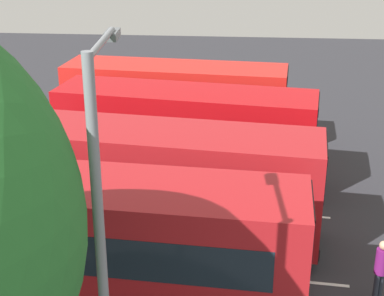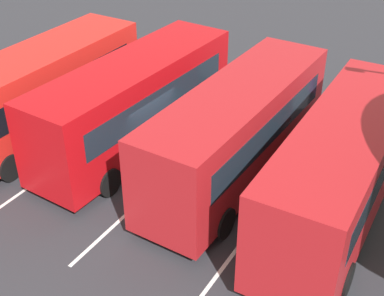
{
  "view_description": "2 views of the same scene",
  "coord_description": "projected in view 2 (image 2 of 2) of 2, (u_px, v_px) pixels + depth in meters",
  "views": [
    {
      "loc": [
        2.69,
        -17.28,
        9.04
      ],
      "look_at": [
        1.03,
        1.25,
        1.6
      ],
      "focal_mm": 53.53,
      "sensor_mm": 36.0,
      "label": 1
    },
    {
      "loc": [
        -13.9,
        -7.33,
        10.75
      ],
      "look_at": [
        -1.39,
        -1.27,
        1.98
      ],
      "focal_mm": 49.26,
      "sensor_mm": 36.0,
      "label": 2
    }
  ],
  "objects": [
    {
      "name": "lane_stripe_inner_right",
      "position": [
        91.0,
        144.0,
        20.4
      ],
      "size": [
        11.45,
        1.08,
        0.01
      ],
      "primitive_type": "cube",
      "rotation": [
        0.0,
        0.0,
        -0.08
      ],
      "color": "silver",
      "rests_on": "ground"
    },
    {
      "name": "bus_far_right",
      "position": [
        41.0,
        91.0,
        20.1
      ],
      "size": [
        9.46,
        3.28,
        3.44
      ],
      "rotation": [
        0.0,
        0.0,
        -0.09
      ],
      "color": "red",
      "rests_on": "ground"
    },
    {
      "name": "bus_far_left",
      "position": [
        341.0,
        167.0,
        15.71
      ],
      "size": [
        9.42,
        3.09,
        3.44
      ],
      "rotation": [
        0.0,
        0.0,
        -0.07
      ],
      "color": "#AD191E",
      "rests_on": "ground"
    },
    {
      "name": "lane_stripe_inner_left",
      "position": [
        177.0,
        168.0,
        19.02
      ],
      "size": [
        11.45,
        1.08,
        0.01
      ],
      "primitive_type": "cube",
      "rotation": [
        0.0,
        0.0,
        -0.08
      ],
      "color": "silver",
      "rests_on": "ground"
    },
    {
      "name": "ground_plane",
      "position": [
        177.0,
        168.0,
        19.02
      ],
      "size": [
        60.75,
        60.75,
        0.0
      ],
      "primitive_type": "plane",
      "color": "#2B2B30"
    },
    {
      "name": "lane_stripe_outer_left",
      "position": [
        277.0,
        195.0,
        17.63
      ],
      "size": [
        11.45,
        1.08,
        0.01
      ],
      "primitive_type": "cube",
      "rotation": [
        0.0,
        0.0,
        -0.08
      ],
      "color": "silver",
      "rests_on": "ground"
    },
    {
      "name": "bus_center_right",
      "position": [
        135.0,
        101.0,
        19.34
      ],
      "size": [
        9.52,
        3.69,
        3.44
      ],
      "rotation": [
        0.0,
        0.0,
        -0.13
      ],
      "color": "#B70C11",
      "rests_on": "ground"
    },
    {
      "name": "pedestrian",
      "position": [
        353.0,
        97.0,
        21.46
      ],
      "size": [
        0.45,
        0.45,
        1.76
      ],
      "rotation": [
        0.0,
        0.0,
        2.22
      ],
      "color": "#232833",
      "rests_on": "ground"
    },
    {
      "name": "bus_center_left",
      "position": [
        238.0,
        129.0,
        17.61
      ],
      "size": [
        9.49,
        3.48,
        3.44
      ],
      "rotation": [
        0.0,
        0.0,
        -0.11
      ],
      "color": "#AD191E",
      "rests_on": "ground"
    }
  ]
}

